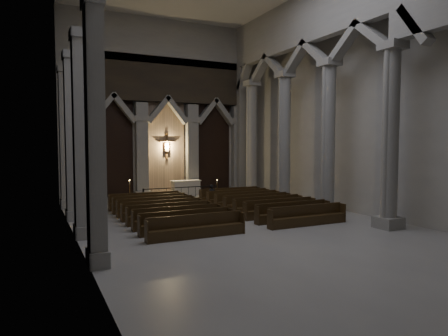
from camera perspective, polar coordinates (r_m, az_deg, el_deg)
name	(u,v)px	position (r m, az deg, el deg)	size (l,w,h in m)	color
room	(251,51)	(17.57, 3.89, 16.35)	(24.00, 24.10, 12.00)	#A4A29C
sanctuary_wall	(167,101)	(27.90, -8.13, 9.52)	(14.00, 0.77, 12.00)	gray
right_arcade	(332,63)	(21.80, 15.13, 14.33)	(1.00, 24.00, 12.00)	gray
left_pilasters	(75,139)	(18.46, -20.52, 3.95)	(0.60, 13.00, 8.03)	gray
sanctuary_step	(172,197)	(27.11, -7.40, -4.16)	(8.50, 2.60, 0.15)	gray
altar	(186,188)	(27.41, -5.47, -2.82)	(2.01, 0.80, 1.02)	beige
altar_rail	(181,192)	(25.36, -6.13, -3.39)	(4.93, 0.09, 0.97)	black
candle_stand_left	(130,198)	(24.90, -13.31, -4.15)	(0.25, 0.25, 1.49)	#B87F38
candle_stand_right	(217,193)	(26.83, -1.01, -3.63)	(0.21, 0.21, 1.26)	#B87F38
pews	(217,210)	(20.46, -0.97, -6.04)	(9.48, 8.20, 0.91)	black
worshipper	(212,195)	(23.62, -1.72, -3.90)	(0.46, 0.30, 1.27)	black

